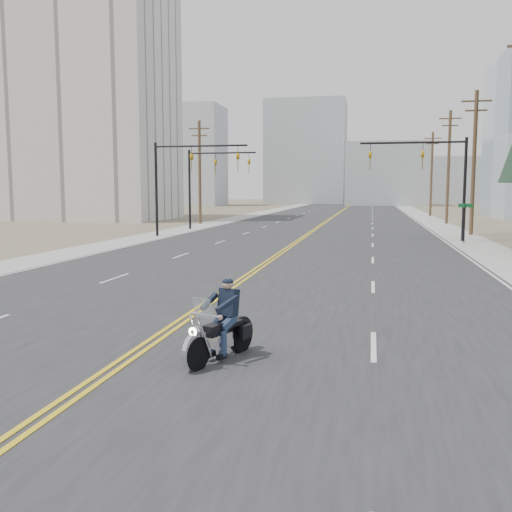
{
  "coord_description": "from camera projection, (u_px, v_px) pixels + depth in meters",
  "views": [
    {
      "loc": [
        4.89,
        -8.68,
        3.5
      ],
      "look_at": [
        1.64,
        7.33,
        1.6
      ],
      "focal_mm": 40.0,
      "sensor_mm": 36.0,
      "label": 1
    }
  ],
  "objects": [
    {
      "name": "ground_plane",
      "position": [
        78.0,
        394.0,
        9.82
      ],
      "size": [
        400.0,
        400.0,
        0.0
      ],
      "primitive_type": "plane",
      "color": "#776D56",
      "rests_on": "ground"
    },
    {
      "name": "road",
      "position": [
        335.0,
        216.0,
        77.97
      ],
      "size": [
        20.0,
        200.0,
        0.01
      ],
      "primitive_type": "cube",
      "color": "#303033",
      "rests_on": "ground"
    },
    {
      "name": "sidewalk_left",
      "position": [
        253.0,
        215.0,
        80.24
      ],
      "size": [
        3.0,
        200.0,
        0.01
      ],
      "primitive_type": "cube",
      "color": "#A5A5A0",
      "rests_on": "ground"
    },
    {
      "name": "sidewalk_right",
      "position": [
        422.0,
        216.0,
        75.7
      ],
      "size": [
        3.0,
        200.0,
        0.01
      ],
      "primitive_type": "cube",
      "color": "#A5A5A0",
      "rests_on": "ground"
    },
    {
      "name": "traffic_mast_left",
      "position": [
        182.0,
        170.0,
        42.18
      ],
      "size": [
        7.1,
        0.26,
        7.0
      ],
      "color": "black",
      "rests_on": "ground"
    },
    {
      "name": "traffic_mast_right",
      "position": [
        434.0,
        169.0,
        38.63
      ],
      "size": [
        7.1,
        0.26,
        7.0
      ],
      "color": "black",
      "rests_on": "ground"
    },
    {
      "name": "traffic_mast_far",
      "position": [
        208.0,
        174.0,
        50.04
      ],
      "size": [
        6.1,
        0.26,
        7.0
      ],
      "color": "black",
      "rests_on": "ground"
    },
    {
      "name": "street_sign",
      "position": [
        465.0,
        216.0,
        36.69
      ],
      "size": [
        0.9,
        0.06,
        2.62
      ],
      "color": "black",
      "rests_on": "ground"
    },
    {
      "name": "utility_pole_c",
      "position": [
        474.0,
        161.0,
        43.69
      ],
      "size": [
        2.2,
        0.3,
        11.0
      ],
      "color": "brown",
      "rests_on": "ground"
    },
    {
      "name": "utility_pole_d",
      "position": [
        449.0,
        165.0,
        58.26
      ],
      "size": [
        2.2,
        0.3,
        11.5
      ],
      "color": "brown",
      "rests_on": "ground"
    },
    {
      "name": "utility_pole_e",
      "position": [
        432.0,
        173.0,
        74.84
      ],
      "size": [
        2.2,
        0.3,
        11.0
      ],
      "color": "brown",
      "rests_on": "ground"
    },
    {
      "name": "utility_pole_left",
      "position": [
        200.0,
        170.0,
        58.39
      ],
      "size": [
        2.2,
        0.3,
        10.5
      ],
      "color": "brown",
      "rests_on": "ground"
    },
    {
      "name": "apartment_block",
      "position": [
        90.0,
        92.0,
        67.16
      ],
      "size": [
        18.0,
        14.0,
        30.0
      ],
      "primitive_type": "cube",
      "color": "silver",
      "rests_on": "ground"
    },
    {
      "name": "haze_bldg_a",
      "position": [
        191.0,
        156.0,
        127.42
      ],
      "size": [
        14.0,
        12.0,
        22.0
      ],
      "primitive_type": "cube",
      "color": "#B7BCC6",
      "rests_on": "ground"
    },
    {
      "name": "haze_bldg_b",
      "position": [
        386.0,
        174.0,
        129.12
      ],
      "size": [
        18.0,
        14.0,
        14.0
      ],
      "primitive_type": "cube",
      "color": "#ADB2B7",
      "rests_on": "ground"
    },
    {
      "name": "haze_bldg_d",
      "position": [
        306.0,
        153.0,
        146.98
      ],
      "size": [
        20.0,
        15.0,
        26.0
      ],
      "primitive_type": "cube",
      "color": "#ADB2B7",
      "rests_on": "ground"
    },
    {
      "name": "haze_bldg_e",
      "position": [
        450.0,
        180.0,
        150.22
      ],
      "size": [
        14.0,
        14.0,
        12.0
      ],
      "primitive_type": "cube",
      "color": "#B7BCC6",
      "rests_on": "ground"
    },
    {
      "name": "haze_bldg_f",
      "position": [
        153.0,
        172.0,
        145.33
      ],
      "size": [
        12.0,
        12.0,
        16.0
      ],
      "primitive_type": "cube",
      "color": "#ADB2B7",
      "rests_on": "ground"
    },
    {
      "name": "motorcyclist",
      "position": [
        220.0,
        321.0,
        11.62
      ],
      "size": [
        1.63,
        2.34,
        1.68
      ],
      "primitive_type": null,
      "rotation": [
        0.0,
        0.0,
        2.78
      ],
      "color": "black",
      "rests_on": "ground"
    }
  ]
}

